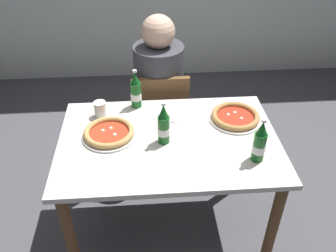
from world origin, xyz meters
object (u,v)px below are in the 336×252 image
object	(u,v)px
beer_bottle_left	(164,126)
beer_bottle_center	(260,143)
dining_table_main	(169,155)
napkin_with_cutlery	(172,113)
pizza_marinara_far	(235,117)
diner_seated	(159,100)
beer_bottle_right	(136,91)
paper_cup	(100,109)
pizza_margherita_near	(109,133)
chair_behind_table	(160,116)

from	to	relation	value
beer_bottle_left	beer_bottle_center	size ratio (longest dim) A/B	1.00
dining_table_main	napkin_with_cutlery	size ratio (longest dim) A/B	5.16
pizza_marinara_far	beer_bottle_center	distance (m)	0.36
diner_seated	napkin_with_cutlery	distance (m)	0.46
beer_bottle_right	paper_cup	distance (m)	0.24
pizza_margherita_near	pizza_marinara_far	bearing A→B (deg)	7.96
beer_bottle_left	beer_bottle_right	distance (m)	0.39
diner_seated	beer_bottle_right	xyz separation A→B (m)	(-0.16, -0.32, 0.27)
chair_behind_table	dining_table_main	bearing A→B (deg)	90.46
dining_table_main	beer_bottle_center	xyz separation A→B (m)	(0.43, -0.20, 0.22)
chair_behind_table	pizza_margherita_near	xyz separation A→B (m)	(-0.31, -0.56, 0.29)
pizza_margherita_near	beer_bottle_left	xyz separation A→B (m)	(0.30, -0.07, 0.08)
chair_behind_table	beer_bottle_left	size ratio (longest dim) A/B	3.44
dining_table_main	beer_bottle_right	size ratio (longest dim) A/B	4.86
beer_bottle_center	paper_cup	distance (m)	0.94
diner_seated	beer_bottle_right	bearing A→B (deg)	-116.02
beer_bottle_center	pizza_marinara_far	bearing A→B (deg)	95.40
beer_bottle_right	paper_cup	bearing A→B (deg)	-156.52
pizza_marinara_far	beer_bottle_right	bearing A→B (deg)	161.59
chair_behind_table	diner_seated	world-z (taller)	diner_seated
chair_behind_table	napkin_with_cutlery	distance (m)	0.46
chair_behind_table	napkin_with_cutlery	size ratio (longest dim) A/B	3.65
pizza_margherita_near	beer_bottle_left	world-z (taller)	beer_bottle_left
pizza_margherita_near	napkin_with_cutlery	xyz separation A→B (m)	(0.36, 0.19, -0.02)
beer_bottle_center	beer_bottle_right	size ratio (longest dim) A/B	1.00
pizza_margherita_near	dining_table_main	bearing A→B (deg)	-8.58
pizza_margherita_near	beer_bottle_center	bearing A→B (deg)	-18.07
chair_behind_table	beer_bottle_right	xyz separation A→B (m)	(-0.16, -0.27, 0.37)
pizza_margherita_near	napkin_with_cutlery	size ratio (longest dim) A/B	1.29
chair_behind_table	diner_seated	distance (m)	0.11
pizza_marinara_far	napkin_with_cutlery	size ratio (longest dim) A/B	1.30
beer_bottle_right	beer_bottle_left	bearing A→B (deg)	-68.13
beer_bottle_center	beer_bottle_right	distance (m)	0.81
diner_seated	chair_behind_table	bearing A→B (deg)	-88.46
beer_bottle_right	dining_table_main	bearing A→B (deg)	-63.10
beer_bottle_center	napkin_with_cutlery	bearing A→B (deg)	132.23
dining_table_main	pizza_marinara_far	bearing A→B (deg)	20.53
pizza_margherita_near	beer_bottle_right	distance (m)	0.34
dining_table_main	chair_behind_table	xyz separation A→B (m)	(-0.02, 0.61, -0.15)
dining_table_main	napkin_with_cutlery	xyz separation A→B (m)	(0.04, 0.24, 0.12)
paper_cup	diner_seated	bearing A→B (deg)	48.17
beer_bottle_left	napkin_with_cutlery	xyz separation A→B (m)	(0.06, 0.26, -0.10)
chair_behind_table	beer_bottle_center	world-z (taller)	beer_bottle_center
beer_bottle_left	paper_cup	world-z (taller)	beer_bottle_left
diner_seated	beer_bottle_right	distance (m)	0.45
dining_table_main	napkin_with_cutlery	distance (m)	0.27
napkin_with_cutlery	pizza_margherita_near	bearing A→B (deg)	-152.06
pizza_margherita_near	beer_bottle_left	distance (m)	0.32
paper_cup	dining_table_main	bearing A→B (deg)	-32.95
dining_table_main	chair_behind_table	bearing A→B (deg)	91.56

